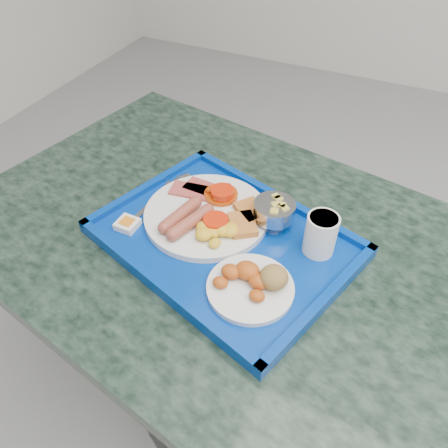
% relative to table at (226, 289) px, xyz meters
% --- Properties ---
extents(table, '(1.30, 0.99, 0.73)m').
position_rel_table_xyz_m(table, '(0.00, 0.00, 0.00)').
color(table, slate).
rests_on(table, floor).
extents(tray, '(0.59, 0.50, 0.03)m').
position_rel_table_xyz_m(tray, '(0.01, -0.03, 0.20)').
color(tray, '#033091').
rests_on(tray, table).
extents(main_plate, '(0.27, 0.27, 0.04)m').
position_rel_table_xyz_m(main_plate, '(-0.05, 0.01, 0.22)').
color(main_plate, silver).
rests_on(main_plate, tray).
extents(bread_plate, '(0.16, 0.16, 0.05)m').
position_rel_table_xyz_m(bread_plate, '(0.11, -0.12, 0.22)').
color(bread_plate, silver).
rests_on(bread_plate, tray).
extents(fruit_bowl, '(0.09, 0.09, 0.06)m').
position_rel_table_xyz_m(fruit_bowl, '(0.08, 0.05, 0.24)').
color(fruit_bowl, '#BABBBD').
rests_on(fruit_bowl, tray).
extents(juice_cup, '(0.06, 0.06, 0.09)m').
position_rel_table_xyz_m(juice_cup, '(0.19, 0.02, 0.25)').
color(juice_cup, white).
rests_on(juice_cup, tray).
extents(spoon, '(0.05, 0.18, 0.01)m').
position_rel_table_xyz_m(spoon, '(-0.16, 0.08, 0.21)').
color(spoon, '#BABBBD').
rests_on(spoon, tray).
extents(knife, '(0.03, 0.17, 0.00)m').
position_rel_table_xyz_m(knife, '(-0.18, 0.03, 0.21)').
color(knife, '#BABBBD').
rests_on(knife, tray).
extents(jam_packet, '(0.04, 0.04, 0.02)m').
position_rel_table_xyz_m(jam_packet, '(-0.19, -0.08, 0.21)').
color(jam_packet, white).
rests_on(jam_packet, tray).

